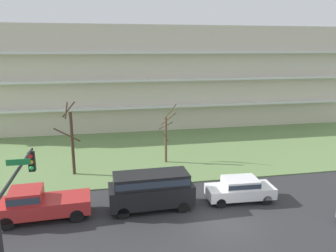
# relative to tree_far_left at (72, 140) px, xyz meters

# --- Properties ---
(ground) EXTENTS (160.00, 160.00, 0.00)m
(ground) POSITION_rel_tree_far_left_xyz_m (9.02, -9.32, -2.88)
(ground) COLOR #2D2D30
(grass_lawn_strip) EXTENTS (80.00, 16.00, 0.08)m
(grass_lawn_strip) POSITION_rel_tree_far_left_xyz_m (9.02, 4.68, -2.84)
(grass_lawn_strip) COLOR #66844C
(grass_lawn_strip) RESTS_ON ground
(apartment_building) EXTENTS (49.06, 12.87, 12.41)m
(apartment_building) POSITION_rel_tree_far_left_xyz_m (9.02, 18.64, 3.33)
(apartment_building) COLOR beige
(apartment_building) RESTS_ON ground
(tree_far_left) EXTENTS (1.97, 1.96, 5.84)m
(tree_far_left) POSITION_rel_tree_far_left_xyz_m (0.00, 0.00, 0.00)
(tree_far_left) COLOR #423023
(tree_far_left) RESTS_ON ground
(tree_left) EXTENTS (1.47, 1.31, 5.19)m
(tree_left) POSITION_rel_tree_far_left_xyz_m (7.78, 1.53, -0.44)
(tree_left) COLOR brown
(tree_left) RESTS_ON ground
(van_black_near_left) EXTENTS (5.24, 2.11, 2.36)m
(van_black_near_left) POSITION_rel_tree_far_left_xyz_m (5.23, -6.82, -1.48)
(van_black_near_left) COLOR black
(van_black_near_left) RESTS_ON ground
(pickup_red_center_left) EXTENTS (5.49, 2.25, 1.95)m
(pickup_red_center_left) POSITION_rel_tree_far_left_xyz_m (-1.42, -6.83, -1.86)
(pickup_red_center_left) COLOR #B22828
(pickup_red_center_left) RESTS_ON ground
(sedan_white_near_right) EXTENTS (4.48, 2.01, 1.57)m
(sedan_white_near_right) POSITION_rel_tree_far_left_xyz_m (11.13, -6.82, -2.00)
(sedan_white_near_right) COLOR white
(sedan_white_near_right) RESTS_ON ground
(traffic_signal_mast) EXTENTS (0.90, 5.74, 5.74)m
(traffic_signal_mast) POSITION_rel_tree_far_left_xyz_m (-0.77, -13.87, 1.10)
(traffic_signal_mast) COLOR black
(traffic_signal_mast) RESTS_ON ground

